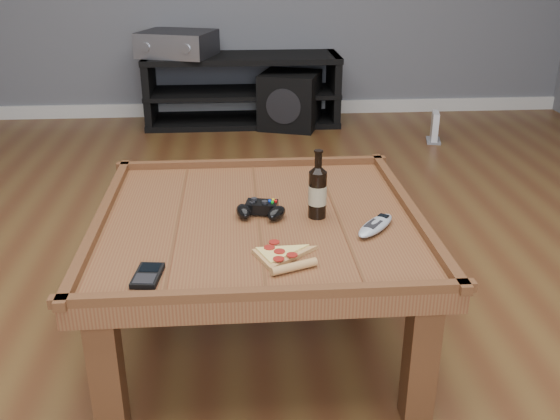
{
  "coord_description": "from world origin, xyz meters",
  "views": [
    {
      "loc": [
        -0.07,
        -1.78,
        1.24
      ],
      "look_at": [
        0.06,
        -0.11,
        0.52
      ],
      "focal_mm": 40.0,
      "sensor_mm": 36.0,
      "label": 1
    }
  ],
  "objects": [
    {
      "name": "ground",
      "position": [
        0.0,
        0.0,
        0.0
      ],
      "size": [
        6.0,
        6.0,
        0.0
      ],
      "primitive_type": "plane",
      "color": "#4E2B16",
      "rests_on": "ground"
    },
    {
      "name": "baseboard",
      "position": [
        0.0,
        2.99,
        0.05
      ],
      "size": [
        5.0,
        0.02,
        0.1
      ],
      "primitive_type": "cube",
      "color": "silver",
      "rests_on": "ground"
    },
    {
      "name": "coffee_table",
      "position": [
        0.0,
        0.0,
        0.39
      ],
      "size": [
        1.03,
        1.03,
        0.48
      ],
      "color": "#5D301A",
      "rests_on": "ground"
    },
    {
      "name": "media_console",
      "position": [
        0.0,
        2.75,
        0.25
      ],
      "size": [
        1.4,
        0.45,
        0.5
      ],
      "color": "black",
      "rests_on": "ground"
    },
    {
      "name": "beer_bottle",
      "position": [
        0.18,
        -0.01,
        0.54
      ],
      "size": [
        0.06,
        0.06,
        0.22
      ],
      "color": "black",
      "rests_on": "coffee_table"
    },
    {
      "name": "game_controller",
      "position": [
        0.01,
        0.0,
        0.47
      ],
      "size": [
        0.17,
        0.13,
        0.05
      ],
      "rotation": [
        0.0,
        0.0,
        -0.21
      ],
      "color": "black",
      "rests_on": "coffee_table"
    },
    {
      "name": "pizza_slice",
      "position": [
        0.05,
        -0.29,
        0.46
      ],
      "size": [
        0.22,
        0.27,
        0.02
      ],
      "rotation": [
        0.0,
        0.0,
        0.38
      ],
      "color": "#B2824D",
      "rests_on": "coffee_table"
    },
    {
      "name": "smartphone",
      "position": [
        -0.3,
        -0.37,
        0.46
      ],
      "size": [
        0.08,
        0.13,
        0.02
      ],
      "rotation": [
        0.0,
        0.0,
        -0.12
      ],
      "color": "black",
      "rests_on": "coffee_table"
    },
    {
      "name": "remote_control",
      "position": [
        0.35,
        -0.12,
        0.46
      ],
      "size": [
        0.17,
        0.19,
        0.03
      ],
      "rotation": [
        0.0,
        0.0,
        -0.67
      ],
      "color": "#979EA4",
      "rests_on": "coffee_table"
    },
    {
      "name": "av_receiver",
      "position": [
        -0.45,
        2.74,
        0.59
      ],
      "size": [
        0.59,
        0.54,
        0.17
      ],
      "rotation": [
        0.0,
        0.0,
        -0.33
      ],
      "color": "black",
      "rests_on": "media_console"
    },
    {
      "name": "subwoofer",
      "position": [
        0.34,
        2.63,
        0.2
      ],
      "size": [
        0.5,
        0.5,
        0.39
      ],
      "rotation": [
        0.0,
        0.0,
        -0.32
      ],
      "color": "black",
      "rests_on": "ground"
    },
    {
      "name": "game_console",
      "position": [
        1.27,
        2.18,
        0.09
      ],
      "size": [
        0.12,
        0.18,
        0.2
      ],
      "rotation": [
        0.0,
        0.0,
        -0.23
      ],
      "color": "slate",
      "rests_on": "ground"
    }
  ]
}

